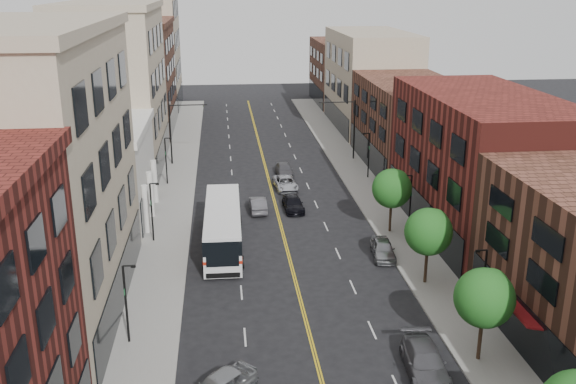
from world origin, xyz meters
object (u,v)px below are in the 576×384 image
object	(u,v)px
car_lane_behind	(258,204)
car_lane_a	(293,204)
car_lane_b	(286,183)
car_parked_mid	(425,362)
car_parked_far	(383,249)
car_lane_c	(284,170)
city_bus	(223,225)

from	to	relation	value
car_lane_behind	car_lane_a	bearing A→B (deg)	178.69
car_lane_behind	car_lane_b	size ratio (longest dim) A/B	0.88
car_parked_mid	car_lane_a	distance (m)	27.90
car_parked_far	car_lane_c	bearing A→B (deg)	109.02
car_parked_mid	car_lane_b	world-z (taller)	car_parked_mid
car_parked_far	car_lane_behind	size ratio (longest dim) A/B	1.00
city_bus	car_lane_behind	bearing A→B (deg)	68.57
car_parked_far	car_parked_mid	bearing A→B (deg)	-90.25
car_lane_behind	car_lane_c	size ratio (longest dim) A/B	0.98
car_lane_a	city_bus	bearing A→B (deg)	-131.34
car_lane_a	car_lane_c	distance (m)	11.38
car_lane_behind	car_lane_b	distance (m)	7.30
car_parked_mid	car_parked_far	world-z (taller)	car_parked_mid
car_lane_a	car_lane_c	size ratio (longest dim) A/B	1.02
car_parked_far	car_lane_b	world-z (taller)	car_parked_far
car_parked_mid	car_parked_far	distance (m)	15.93
car_lane_c	car_lane_behind	bearing A→B (deg)	-109.78
car_lane_a	car_lane_b	bearing A→B (deg)	88.45
car_parked_mid	car_lane_behind	size ratio (longest dim) A/B	1.25
car_parked_far	car_lane_c	xyz separation A→B (m)	(-5.55, 23.10, 0.02)
city_bus	car_lane_behind	xyz separation A→B (m)	(3.36, 8.22, -1.26)
city_bus	car_lane_c	distance (m)	20.87
car_parked_far	car_lane_a	world-z (taller)	car_parked_far
city_bus	car_parked_mid	size ratio (longest dim) A/B	2.49
car_lane_behind	car_lane_b	world-z (taller)	car_lane_behind
car_lane_c	car_parked_mid	bearing A→B (deg)	-86.22
city_bus	car_parked_far	world-z (taller)	city_bus
car_parked_far	car_lane_behind	xyz separation A→B (m)	(-9.20, 11.70, -0.02)
car_parked_far	car_lane_b	size ratio (longest dim) A/B	0.88
city_bus	car_lane_a	size ratio (longest dim) A/B	2.97
city_bus	car_parked_far	size ratio (longest dim) A/B	3.11
car_lane_b	car_lane_c	bearing A→B (deg)	81.83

